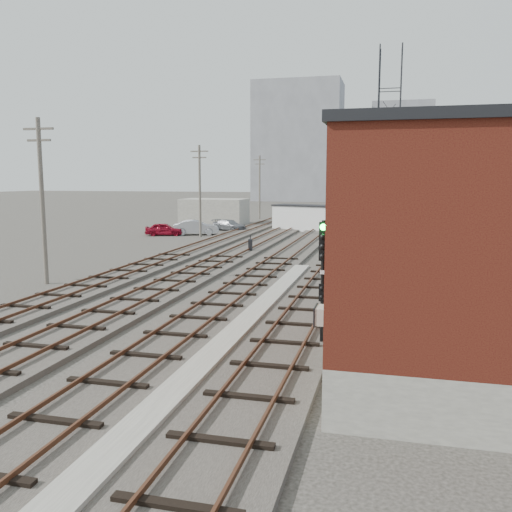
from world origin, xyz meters
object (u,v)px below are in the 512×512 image
(switch_stand, at_px, (250,245))
(car_silver, at_px, (196,227))
(car_grey, at_px, (229,225))
(signal_mast, at_px, (323,272))
(site_trailer, at_px, (304,218))
(car_red, at_px, (164,229))

(switch_stand, relative_size, car_silver, 0.27)
(car_silver, height_order, car_grey, car_silver)
(switch_stand, bearing_deg, signal_mast, -74.84)
(site_trailer, distance_m, car_grey, 8.38)
(car_silver, xyz_separation_m, car_grey, (1.97, 5.36, -0.16))
(switch_stand, xyz_separation_m, car_grey, (-6.91, 17.21, -0.00))
(switch_stand, bearing_deg, car_red, 133.24)
(car_red, xyz_separation_m, car_silver, (2.92, 1.44, 0.12))
(site_trailer, relative_size, car_silver, 1.59)
(car_red, distance_m, car_grey, 8.37)
(site_trailer, relative_size, car_red, 1.93)
(signal_mast, relative_size, site_trailer, 0.59)
(signal_mast, distance_m, site_trailer, 42.42)
(signal_mast, xyz_separation_m, car_red, (-20.22, 32.95, -1.98))
(site_trailer, height_order, car_grey, site_trailer)
(car_red, bearing_deg, car_silver, -80.21)
(car_silver, distance_m, car_grey, 5.71)
(site_trailer, distance_m, car_red, 15.71)
(signal_mast, relative_size, car_grey, 1.06)
(switch_stand, distance_m, car_red, 15.74)
(switch_stand, bearing_deg, car_silver, 121.51)
(car_red, distance_m, car_silver, 3.26)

